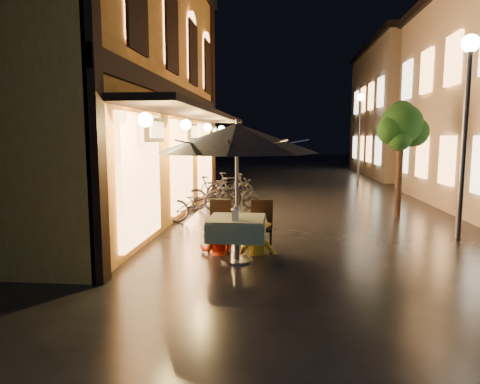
# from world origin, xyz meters

# --- Properties ---
(ground) EXTENTS (90.00, 90.00, 0.00)m
(ground) POSITION_xyz_m (0.00, 0.00, 0.00)
(ground) COLOR black
(ground) RESTS_ON ground
(west_building) EXTENTS (5.90, 11.40, 7.40)m
(west_building) POSITION_xyz_m (-5.72, 4.00, 3.71)
(west_building) COLOR orange
(west_building) RESTS_ON ground
(east_building_far) EXTENTS (7.30, 10.30, 7.30)m
(east_building_far) POSITION_xyz_m (7.49, 18.00, 3.66)
(east_building_far) COLOR tan
(east_building_far) RESTS_ON ground
(street_tree) EXTENTS (1.43, 1.20, 3.15)m
(street_tree) POSITION_xyz_m (2.41, 4.51, 2.42)
(street_tree) COLOR black
(street_tree) RESTS_ON ground
(streetlamp_near) EXTENTS (0.36, 0.36, 4.23)m
(streetlamp_near) POSITION_xyz_m (3.00, 2.00, 2.92)
(streetlamp_near) COLOR #59595E
(streetlamp_near) RESTS_ON ground
(streetlamp_far) EXTENTS (0.36, 0.36, 4.23)m
(streetlamp_far) POSITION_xyz_m (3.00, 14.00, 2.92)
(streetlamp_far) COLOR #59595E
(streetlamp_far) RESTS_ON ground
(cafe_table) EXTENTS (0.99, 0.99, 0.78)m
(cafe_table) POSITION_xyz_m (-1.55, -0.09, 0.59)
(cafe_table) COLOR #59595E
(cafe_table) RESTS_ON ground
(patio_umbrella) EXTENTS (2.78, 2.78, 2.46)m
(patio_umbrella) POSITION_xyz_m (-1.55, -0.09, 2.15)
(patio_umbrella) COLOR #59595E
(patio_umbrella) RESTS_ON ground
(cafe_chair_left) EXTENTS (0.42, 0.42, 0.97)m
(cafe_chair_left) POSITION_xyz_m (-1.95, 0.65, 0.54)
(cafe_chair_left) COLOR black
(cafe_chair_left) RESTS_ON ground
(cafe_chair_right) EXTENTS (0.42, 0.42, 0.97)m
(cafe_chair_right) POSITION_xyz_m (-1.15, 0.65, 0.54)
(cafe_chair_right) COLOR black
(cafe_chair_right) RESTS_ON ground
(table_lantern) EXTENTS (0.16, 0.16, 0.25)m
(table_lantern) POSITION_xyz_m (-1.55, -0.33, 0.92)
(table_lantern) COLOR white
(table_lantern) RESTS_ON cafe_table
(person_orange) EXTENTS (0.69, 0.55, 1.40)m
(person_orange) POSITION_xyz_m (-1.98, 0.45, 0.70)
(person_orange) COLOR red
(person_orange) RESTS_ON ground
(person_yellow) EXTENTS (1.00, 0.65, 1.45)m
(person_yellow) POSITION_xyz_m (-1.22, 0.42, 0.72)
(person_yellow) COLOR yellow
(person_yellow) RESTS_ON ground
(bicycle_0) EXTENTS (1.86, 1.11, 0.92)m
(bicycle_0) POSITION_xyz_m (-2.84, 3.29, 0.46)
(bicycle_0) COLOR black
(bicycle_0) RESTS_ON ground
(bicycle_1) EXTENTS (1.77, 1.02, 1.02)m
(bicycle_1) POSITION_xyz_m (-2.77, 5.07, 0.51)
(bicycle_1) COLOR black
(bicycle_1) RESTS_ON ground
(bicycle_2) EXTENTS (1.87, 1.26, 0.93)m
(bicycle_2) POSITION_xyz_m (-2.22, 5.16, 0.46)
(bicycle_2) COLOR black
(bicycle_2) RESTS_ON ground
(bicycle_3) EXTENTS (1.70, 1.11, 1.00)m
(bicycle_3) POSITION_xyz_m (-2.47, 6.74, 0.50)
(bicycle_3) COLOR black
(bicycle_3) RESTS_ON ground
(bicycle_4) EXTENTS (1.63, 0.62, 0.84)m
(bicycle_4) POSITION_xyz_m (-2.75, 7.77, 0.42)
(bicycle_4) COLOR black
(bicycle_4) RESTS_ON ground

